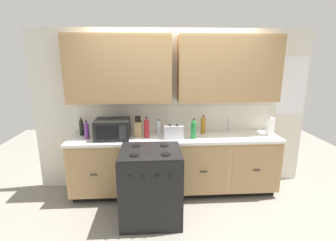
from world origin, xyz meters
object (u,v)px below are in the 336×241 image
object	(u,v)px
microwave	(113,129)
bottle_dark	(82,127)
bottle_amber	(203,125)
bottle_violet	(87,130)
toaster	(173,131)
bottle_red	(147,128)
bottle_clear	(159,127)
stove_range	(151,185)
bottle_green	(194,129)
knife_block	(138,129)
paper_towel_roll	(270,127)

from	to	relation	value
microwave	bottle_dark	world-z (taller)	microwave
bottle_amber	bottle_violet	size ratio (longest dim) A/B	1.10
bottle_dark	toaster	bearing A→B (deg)	-8.71
bottle_red	bottle_clear	bearing A→B (deg)	41.59
microwave	bottle_clear	size ratio (longest dim) A/B	2.10
stove_range	bottle_green	xyz separation A→B (m)	(0.62, 0.51, 0.58)
microwave	knife_block	world-z (taller)	knife_block
microwave	knife_block	bearing A→B (deg)	13.15
paper_towel_roll	bottle_clear	world-z (taller)	paper_towel_roll
knife_block	bottle_dark	size ratio (longest dim) A/B	1.15
microwave	bottle_green	distance (m)	1.16
bottle_amber	microwave	bearing A→B (deg)	-173.49
bottle_red	bottle_green	bearing A→B (deg)	-7.52
microwave	bottle_clear	distance (m)	0.69
bottle_clear	bottle_red	xyz separation A→B (m)	(-0.18, -0.16, 0.04)
stove_range	bottle_violet	world-z (taller)	bottle_violet
stove_range	paper_towel_roll	bearing A→B (deg)	18.79
bottle_dark	bottle_violet	distance (m)	0.19
paper_towel_roll	knife_block	bearing A→B (deg)	178.13
paper_towel_roll	bottle_green	distance (m)	1.18
bottle_dark	bottle_red	world-z (taller)	bottle_red
toaster	bottle_red	xyz separation A→B (m)	(-0.38, 0.04, 0.05)
paper_towel_roll	bottle_green	size ratio (longest dim) A/B	0.88
bottle_dark	bottle_red	xyz separation A→B (m)	(0.97, -0.17, 0.02)
bottle_amber	bottle_red	distance (m)	0.87
microwave	toaster	distance (m)	0.87
bottle_dark	bottle_green	bearing A→B (deg)	-8.88
bottle_dark	bottle_clear	bearing A→B (deg)	-0.48
stove_range	bottle_violet	xyz separation A→B (m)	(-0.91, 0.61, 0.57)
knife_block	bottle_green	world-z (taller)	knife_block
stove_range	bottle_red	size ratio (longest dim) A/B	3.12
bottle_clear	bottle_green	distance (m)	0.55
microwave	bottle_red	world-z (taller)	bottle_red
stove_range	bottle_amber	xyz separation A→B (m)	(0.80, 0.74, 0.58)
knife_block	bottle_violet	xyz separation A→B (m)	(-0.73, -0.06, 0.01)
bottle_amber	bottle_red	world-z (taller)	bottle_red
knife_block	bottle_violet	distance (m)	0.73
microwave	bottle_red	size ratio (longest dim) A/B	1.58
stove_range	bottle_clear	bearing A→B (deg)	80.61
bottle_dark	bottle_green	world-z (taller)	bottle_green
bottle_amber	bottle_clear	bearing A→B (deg)	178.38
bottle_dark	paper_towel_roll	bearing A→B (deg)	-3.30
knife_block	toaster	bearing A→B (deg)	-12.15
bottle_green	toaster	bearing A→B (deg)	170.30
bottle_violet	knife_block	bearing A→B (deg)	4.62
microwave	bottle_red	bearing A→B (deg)	1.59
microwave	bottle_amber	world-z (taller)	bottle_amber
toaster	microwave	bearing A→B (deg)	178.29
microwave	knife_block	distance (m)	0.37
bottle_red	bottle_green	size ratio (longest dim) A/B	1.03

